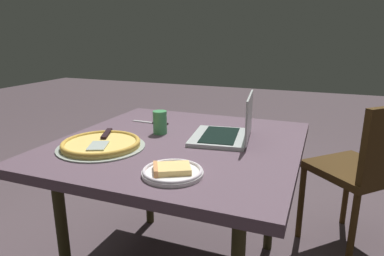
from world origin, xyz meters
TOP-DOWN VIEW (x-y plane):
  - dining_table at (0.00, 0.00)m, footprint 1.05×1.08m
  - laptop at (-0.20, -0.10)m, footprint 0.30×0.34m
  - pizza_plate at (-0.13, 0.36)m, footprint 0.21×0.21m
  - pizza_tray at (0.27, 0.21)m, footprint 0.37×0.37m
  - table_knife at (0.25, -0.23)m, footprint 0.21×0.03m
  - drink_cup at (0.13, -0.08)m, footprint 0.07×0.07m
  - chair_near at (-0.83, -0.51)m, footprint 0.56×0.56m

SIDE VIEW (x-z plane):
  - chair_near at x=-0.83m, z-range 0.08..0.93m
  - dining_table at x=0.00m, z-range 0.29..0.99m
  - table_knife at x=0.25m, z-range 0.70..0.71m
  - pizza_plate at x=-0.13m, z-range 0.70..0.73m
  - pizza_tray at x=0.27m, z-range 0.70..0.74m
  - laptop at x=-0.20m, z-range 0.64..0.85m
  - drink_cup at x=0.13m, z-range 0.70..0.81m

